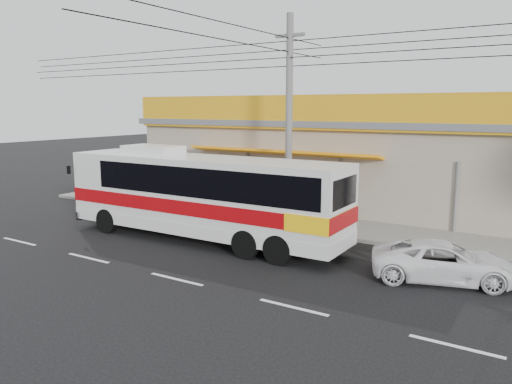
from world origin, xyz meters
TOP-DOWN VIEW (x-y plane):
  - ground at (0.00, 0.00)m, footprint 120.00×120.00m
  - sidewalk at (0.00, 6.00)m, footprint 30.00×3.20m
  - lane_markings at (0.00, -2.50)m, footprint 50.00×0.12m
  - storefront_building at (-0.01, 11.54)m, footprint 22.60×9.20m
  - coach_bus at (-1.95, 1.45)m, footprint 11.74×2.64m
  - motorbike_red at (-9.23, 6.41)m, footprint 1.80×0.88m
  - motorbike_dark at (-7.57, 6.04)m, footprint 2.02×1.34m
  - white_car at (6.84, 1.73)m, footprint 4.62×3.13m
  - utility_pole at (-0.50, 5.40)m, footprint 34.00×14.00m

SIDE VIEW (x-z plane):
  - ground at x=0.00m, z-range 0.00..0.00m
  - lane_markings at x=0.00m, z-range -0.01..0.01m
  - sidewalk at x=0.00m, z-range 0.00..0.15m
  - white_car at x=6.84m, z-range 0.00..1.18m
  - motorbike_red at x=-9.23m, z-range 0.15..1.06m
  - motorbike_dark at x=-7.57m, z-range 0.15..1.34m
  - coach_bus at x=-1.95m, z-range 0.13..3.74m
  - storefront_building at x=-0.01m, z-range -0.55..5.15m
  - utility_pole at x=-0.50m, z-range 2.91..11.86m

